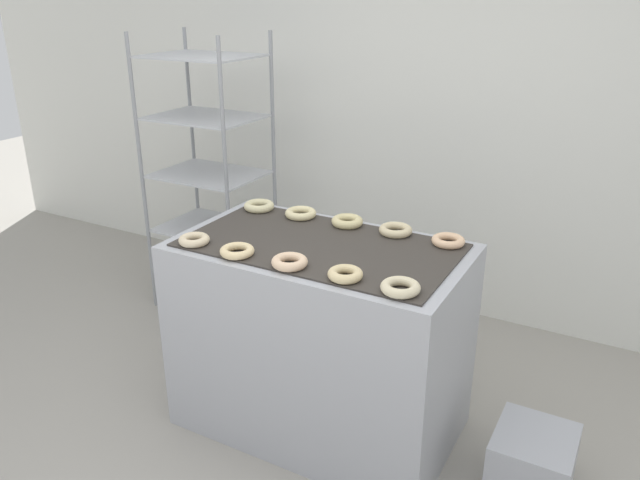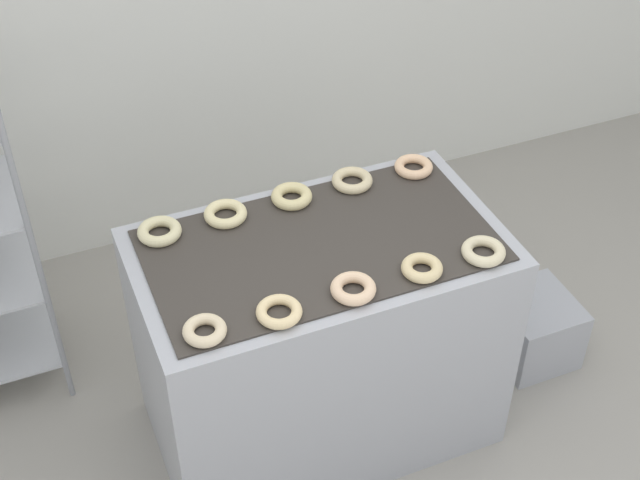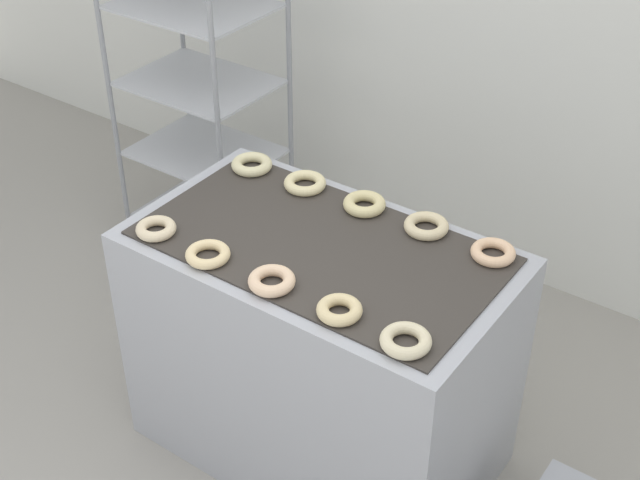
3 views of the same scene
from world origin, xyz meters
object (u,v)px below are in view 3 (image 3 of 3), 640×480
at_px(baking_rack_cart, 199,83).
at_px(donut_far_leftmost, 252,164).
at_px(fryer_machine, 320,353).
at_px(donut_far_right, 426,226).
at_px(donut_far_rightmost, 493,252).
at_px(donut_near_leftmost, 156,229).
at_px(donut_near_left, 208,254).
at_px(donut_far_left, 305,183).
at_px(donut_near_center, 272,281).
at_px(donut_near_right, 339,310).
at_px(donut_near_rightmost, 406,341).
at_px(donut_far_center, 365,204).

relative_size(baking_rack_cart, donut_far_leftmost, 11.52).
height_order(fryer_machine, donut_far_right, donut_far_right).
bearing_deg(donut_far_rightmost, donut_near_leftmost, -151.69).
distance_m(donut_near_left, donut_far_left, 0.54).
distance_m(donut_near_left, donut_far_right, 0.75).
relative_size(fryer_machine, donut_far_rightmost, 8.82).
xyz_separation_m(donut_near_center, donut_near_right, (0.25, 0.00, -0.00)).
xyz_separation_m(donut_near_left, donut_far_left, (-0.00, 0.54, 0.00)).
bearing_deg(donut_near_rightmost, donut_far_center, 132.15).
xyz_separation_m(donut_near_right, donut_far_right, (-0.01, 0.54, -0.00)).
relative_size(donut_near_rightmost, donut_far_right, 0.98).
distance_m(donut_near_rightmost, donut_far_leftmost, 1.12).
xyz_separation_m(donut_far_left, donut_far_rightmost, (0.76, 0.00, -0.00)).
height_order(donut_near_leftmost, donut_far_right, same).
bearing_deg(donut_near_rightmost, donut_near_right, 178.95).
height_order(baking_rack_cart, donut_near_rightmost, baking_rack_cart).
distance_m(donut_far_leftmost, donut_far_left, 0.24).
xyz_separation_m(fryer_machine, donut_far_rightmost, (0.50, 0.27, 0.50)).
bearing_deg(donut_near_left, donut_near_leftmost, 177.77).
relative_size(donut_far_left, donut_far_center, 1.03).
xyz_separation_m(fryer_machine, donut_near_left, (-0.25, -0.27, 0.50)).
relative_size(donut_near_center, donut_near_right, 1.07).
bearing_deg(donut_far_right, donut_near_left, -132.08).
relative_size(donut_near_center, donut_far_center, 0.99).
bearing_deg(donut_far_rightmost, donut_far_left, -179.65).
xyz_separation_m(donut_near_rightmost, donut_far_rightmost, (0.01, 0.54, -0.00)).
distance_m(donut_near_rightmost, donut_far_center, 0.73).
bearing_deg(donut_far_center, fryer_machine, -90.43).
distance_m(donut_near_right, donut_far_rightmost, 0.59).
bearing_deg(donut_near_rightmost, donut_near_center, -179.95).
bearing_deg(donut_near_right, donut_near_left, -178.79).
height_order(fryer_machine, baking_rack_cart, baking_rack_cart).
bearing_deg(donut_far_left, fryer_machine, -46.12).
xyz_separation_m(donut_near_center, donut_far_center, (-0.00, 0.54, 0.00)).
height_order(fryer_machine, donut_near_center, donut_near_center).
bearing_deg(donut_far_leftmost, donut_near_right, -34.59).
height_order(donut_near_leftmost, donut_far_center, donut_far_center).
distance_m(donut_near_right, donut_near_rightmost, 0.23).
bearing_deg(fryer_machine, donut_near_center, -88.94).
height_order(donut_near_center, donut_far_left, donut_near_center).
distance_m(donut_far_left, donut_far_right, 0.50).
height_order(baking_rack_cart, donut_far_leftmost, baking_rack_cart).
xyz_separation_m(donut_near_left, donut_near_right, (0.51, 0.01, 0.00)).
bearing_deg(donut_far_center, donut_far_left, -178.86).
distance_m(donut_far_leftmost, donut_far_center, 0.50).
height_order(donut_near_center, donut_far_rightmost, donut_near_center).
height_order(donut_near_left, donut_far_leftmost, donut_far_leftmost).
bearing_deg(donut_far_leftmost, donut_near_left, -65.19).
bearing_deg(donut_near_left, donut_near_rightmost, 0.50).
height_order(baking_rack_cart, donut_far_center, baking_rack_cart).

